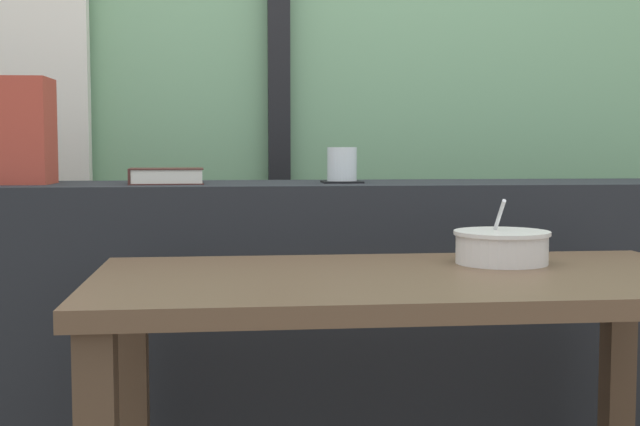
% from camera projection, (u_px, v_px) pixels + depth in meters
% --- Properties ---
extents(outdoor_backdrop, '(4.80, 0.08, 2.80)m').
position_uv_depth(outdoor_backdrop, '(319.00, 10.00, 2.79)').
color(outdoor_backdrop, '#7AAD7F').
rests_on(outdoor_backdrop, ground).
extents(window_divider_post, '(0.07, 0.05, 2.60)m').
position_uv_depth(window_divider_post, '(279.00, 38.00, 2.71)').
color(window_divider_post, black).
rests_on(window_divider_post, ground).
extents(dark_console_ledge, '(2.80, 0.39, 0.86)m').
position_uv_depth(dark_console_ledge, '(347.00, 347.00, 2.21)').
color(dark_console_ledge, '#23262B').
rests_on(dark_console_ledge, ground).
extents(breakfast_table, '(1.16, 0.59, 0.72)m').
position_uv_depth(breakfast_table, '(408.00, 338.00, 1.57)').
color(breakfast_table, brown).
rests_on(breakfast_table, ground).
extents(coaster_square, '(0.10, 0.10, 0.00)m').
position_uv_depth(coaster_square, '(342.00, 182.00, 2.15)').
color(coaster_square, black).
rests_on(coaster_square, dark_console_ledge).
extents(juice_glass, '(0.08, 0.08, 0.09)m').
position_uv_depth(juice_glass, '(342.00, 166.00, 2.15)').
color(juice_glass, white).
rests_on(juice_glass, coaster_square).
extents(closed_book, '(0.19, 0.14, 0.04)m').
position_uv_depth(closed_book, '(166.00, 176.00, 2.09)').
color(closed_book, '#47231E').
rests_on(closed_book, dark_console_ledge).
extents(soup_bowl, '(0.19, 0.19, 0.13)m').
position_uv_depth(soup_bowl, '(502.00, 247.00, 1.70)').
color(soup_bowl, silver).
rests_on(soup_bowl, breakfast_table).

